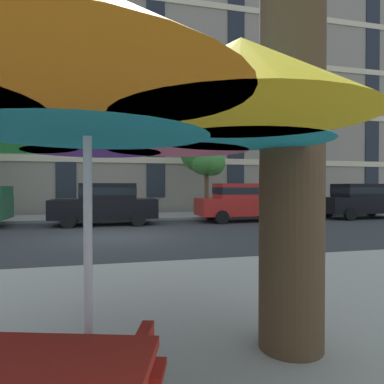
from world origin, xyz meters
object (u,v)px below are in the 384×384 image
(sedan_black_midblock, at_px, (361,200))
(sedan_red, at_px, (242,201))
(patio_umbrella, at_px, (87,104))
(sedan_black, at_px, (106,203))
(street_tree_middle, at_px, (203,156))

(sedan_black_midblock, bearing_deg, sedan_red, 180.00)
(patio_umbrella, bearing_deg, sedan_red, 63.62)
(sedan_black, xyz_separation_m, patio_umbrella, (-0.05, -12.70, 1.26))
(sedan_black_midblock, height_order, street_tree_middle, street_tree_middle)
(sedan_black_midblock, bearing_deg, sedan_black, 180.00)
(sedan_red, height_order, sedan_black_midblock, same)
(sedan_black, relative_size, street_tree_middle, 0.95)
(sedan_black, relative_size, sedan_black_midblock, 1.00)
(street_tree_middle, bearing_deg, sedan_red, -68.14)
(sedan_red, height_order, patio_umbrella, patio_umbrella)
(patio_umbrella, bearing_deg, sedan_black, 89.78)
(sedan_black, distance_m, street_tree_middle, 6.29)
(sedan_black, height_order, sedan_red, same)
(sedan_black, bearing_deg, sedan_black_midblock, 0.00)
(sedan_black_midblock, height_order, patio_umbrella, patio_umbrella)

